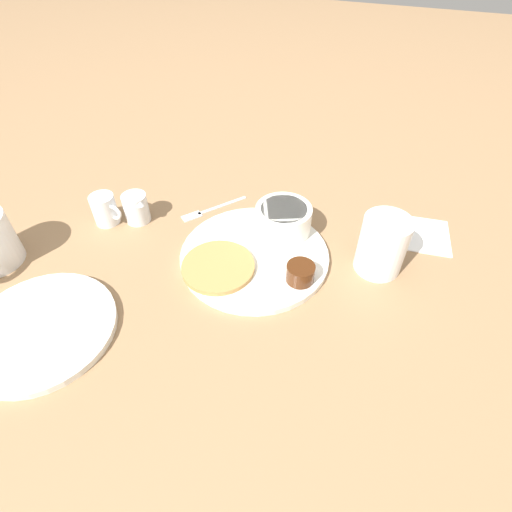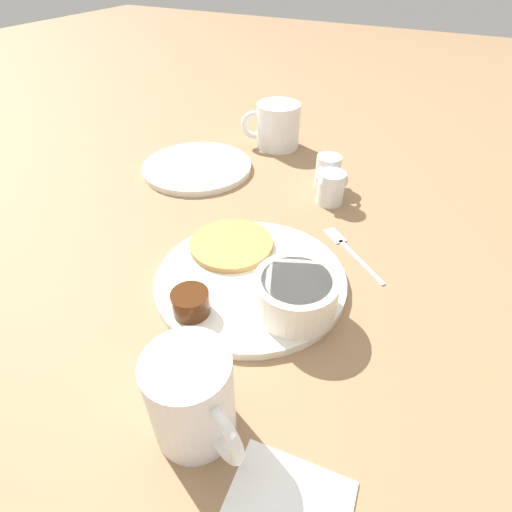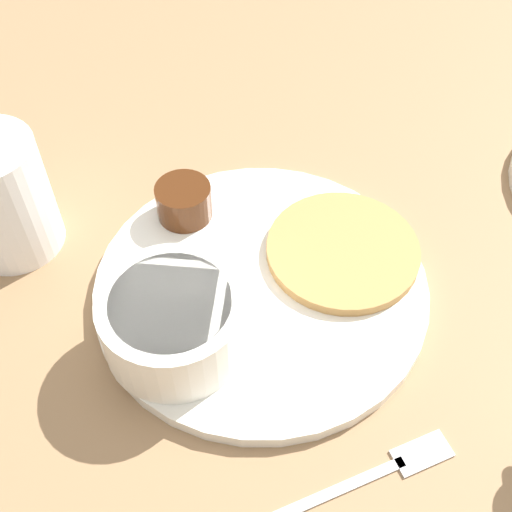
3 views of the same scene
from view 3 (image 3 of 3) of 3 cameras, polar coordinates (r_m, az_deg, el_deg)
The scene contains 7 objects.
ground_plane at distance 0.52m, azimuth 0.44°, elevation -3.11°, with size 4.00×4.00×0.00m, color #93704C.
plate at distance 0.51m, azimuth 0.45°, elevation -2.71°, with size 0.26×0.26×0.01m.
pancake_stack at distance 0.53m, azimuth 7.72°, elevation 0.51°, with size 0.12×0.12×0.01m.
bowl at distance 0.46m, azimuth -7.37°, elevation -5.66°, with size 0.10×0.10×0.05m.
syrup_cup at distance 0.55m, azimuth -6.43°, elevation 4.86°, with size 0.05×0.05×0.03m.
butter_ramekin at distance 0.47m, azimuth -10.16°, elevation -6.29°, with size 0.04×0.04×0.04m.
fork at distance 0.45m, azimuth 10.69°, elevation -18.39°, with size 0.10×0.12×0.00m.
Camera 3 is at (-0.14, 0.27, 0.42)m, focal length 45.00 mm.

